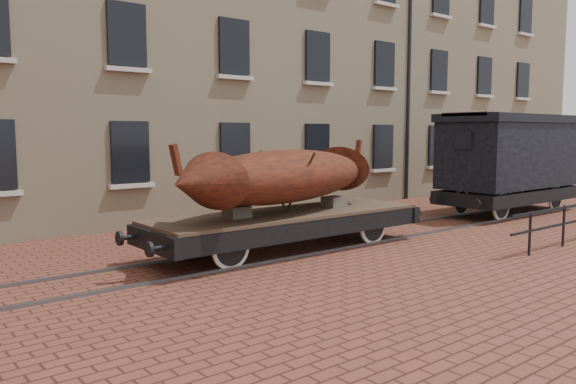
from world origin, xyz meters
TOP-DOWN VIEW (x-y plane):
  - ground at (0.00, 0.00)m, footprint 90.00×90.00m
  - warehouse_cream at (3.00, 9.99)m, footprint 40.00×10.19m
  - rail_track at (0.00, 0.00)m, footprint 30.00×1.52m
  - flatcar_wagon at (-0.83, -0.00)m, footprint 7.66×2.08m
  - iron_boat at (-0.91, -0.00)m, footprint 6.86×3.36m
  - goods_van at (8.86, 0.00)m, footprint 6.47×2.36m

SIDE VIEW (x-z plane):
  - ground at x=0.00m, z-range 0.00..0.00m
  - rail_track at x=0.00m, z-range 0.00..0.06m
  - flatcar_wagon at x=-0.83m, z-range 0.14..1.30m
  - iron_boat at x=-0.91m, z-range 0.92..2.57m
  - goods_van at x=8.86m, z-range 0.42..3.77m
  - warehouse_cream at x=3.00m, z-range 0.00..14.00m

